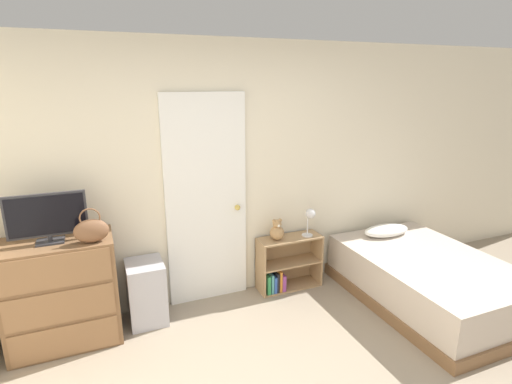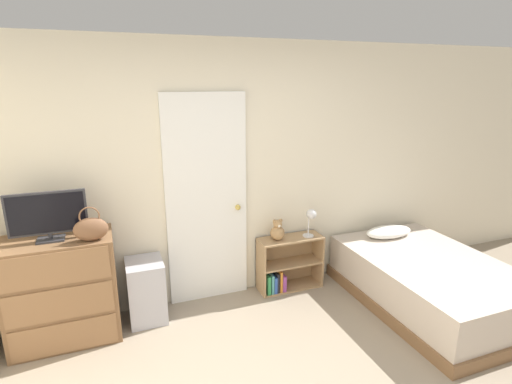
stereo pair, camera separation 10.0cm
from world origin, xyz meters
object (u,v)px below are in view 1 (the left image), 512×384
(desk_lamp, at_px, (310,217))
(tv, at_px, (47,217))
(bed, at_px, (427,279))
(bookshelf, at_px, (284,267))
(storage_bin, at_px, (146,292))
(teddy_bear, at_px, (277,231))
(dresser, at_px, (62,293))
(handbag, at_px, (91,230))

(desk_lamp, bearing_deg, tv, -177.97)
(desk_lamp, xyz_separation_m, bed, (0.95, -0.74, -0.55))
(bookshelf, relative_size, bed, 0.37)
(storage_bin, xyz_separation_m, desk_lamp, (1.71, 0.02, 0.50))
(storage_bin, height_order, teddy_bear, teddy_bear)
(dresser, height_order, desk_lamp, dresser)
(desk_lamp, distance_m, bed, 1.32)
(handbag, xyz_separation_m, desk_lamp, (2.11, 0.21, -0.23))
(storage_bin, height_order, bookshelf, storage_bin)
(storage_bin, relative_size, desk_lamp, 1.92)
(handbag, relative_size, teddy_bear, 1.26)
(bookshelf, xyz_separation_m, desk_lamp, (0.26, -0.05, 0.55))
(tv, height_order, bookshelf, tv)
(dresser, relative_size, desk_lamp, 3.05)
(handbag, distance_m, bookshelf, 2.02)
(dresser, xyz_separation_m, storage_bin, (0.68, 0.06, -0.17))
(bed, bearing_deg, tv, 168.98)
(storage_bin, xyz_separation_m, teddy_bear, (1.35, 0.06, 0.38))
(tv, relative_size, handbag, 2.06)
(dresser, distance_m, bookshelf, 2.14)
(dresser, relative_size, storage_bin, 1.59)
(desk_lamp, height_order, bed, desk_lamp)
(teddy_bear, relative_size, desk_lamp, 0.75)
(bookshelf, relative_size, desk_lamp, 2.27)
(bookshelf, bearing_deg, dresser, -176.64)
(tv, relative_size, desk_lamp, 1.95)
(dresser, distance_m, bed, 3.41)
(storage_bin, bearing_deg, desk_lamp, 0.68)
(dresser, bearing_deg, teddy_bear, 3.24)
(tv, bearing_deg, bookshelf, 3.58)
(desk_lamp, bearing_deg, bookshelf, 169.56)
(bookshelf, distance_m, bed, 1.45)
(bookshelf, height_order, desk_lamp, desk_lamp)
(handbag, relative_size, bed, 0.16)
(teddy_bear, bearing_deg, storage_bin, -177.50)
(bookshelf, bearing_deg, desk_lamp, -10.44)
(storage_bin, bearing_deg, bookshelf, 2.73)
(dresser, relative_size, handbag, 3.23)
(dresser, xyz_separation_m, desk_lamp, (2.39, 0.08, 0.33))
(dresser, distance_m, tv, 0.68)
(tv, height_order, storage_bin, tv)
(storage_bin, relative_size, teddy_bear, 2.57)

